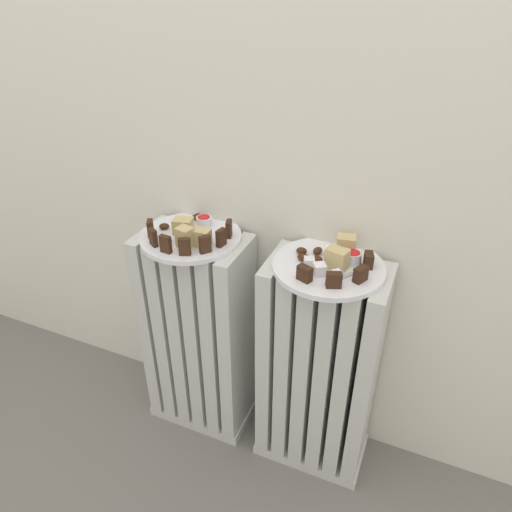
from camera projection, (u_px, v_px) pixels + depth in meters
name	position (u px, v px, depth m)	size (l,w,h in m)	color
ground_plane	(214.00, 510.00, 1.20)	(6.00, 6.00, 0.00)	slate
radiator_left	(199.00, 336.00, 1.32)	(0.29, 0.17, 0.62)	silver
radiator_right	(318.00, 371.00, 1.20)	(0.29, 0.17, 0.62)	silver
plate_left	(191.00, 237.00, 1.15)	(0.25, 0.25, 0.01)	white
plate_right	(328.00, 267.00, 1.03)	(0.25, 0.25, 0.01)	white
dark_cake_slice_left_0	(150.00, 228.00, 1.13)	(0.03, 0.01, 0.04)	#382114
dark_cake_slice_left_1	(153.00, 237.00, 1.09)	(0.03, 0.01, 0.04)	#382114
dark_cake_slice_left_2	(166.00, 244.00, 1.06)	(0.03, 0.01, 0.04)	#382114
dark_cake_slice_left_3	(185.00, 247.00, 1.05)	(0.03, 0.01, 0.04)	#382114
dark_cake_slice_left_4	(205.00, 244.00, 1.06)	(0.03, 0.01, 0.04)	#382114
dark_cake_slice_left_5	(221.00, 238.00, 1.09)	(0.03, 0.01, 0.04)	#382114
dark_cake_slice_left_6	(229.00, 229.00, 1.13)	(0.03, 0.01, 0.04)	#382114
marble_cake_slice_left_0	(183.00, 226.00, 1.14)	(0.05, 0.04, 0.04)	tan
marble_cake_slice_left_1	(202.00, 238.00, 1.09)	(0.04, 0.03, 0.04)	tan
marble_cake_slice_left_2	(185.00, 237.00, 1.08)	(0.04, 0.03, 0.05)	tan
turkish_delight_left_0	(201.00, 235.00, 1.12)	(0.02, 0.02, 0.02)	white
turkish_delight_left_1	(183.00, 223.00, 1.18)	(0.02, 0.02, 0.02)	white
medjool_date_left_0	(197.00, 217.00, 1.21)	(0.03, 0.02, 0.02)	#3D1E0F
medjool_date_left_1	(164.00, 226.00, 1.17)	(0.03, 0.02, 0.02)	#3D1E0F
medjool_date_left_2	(180.00, 237.00, 1.12)	(0.03, 0.01, 0.02)	#3D1E0F
medjool_date_left_3	(166.00, 240.00, 1.11)	(0.03, 0.02, 0.02)	#3D1E0F
jam_bowl_left	(204.00, 221.00, 1.18)	(0.04, 0.04, 0.02)	white
dark_cake_slice_right_0	(305.00, 273.00, 0.97)	(0.03, 0.02, 0.03)	#382114
dark_cake_slice_right_1	(334.00, 280.00, 0.95)	(0.03, 0.02, 0.03)	#382114
dark_cake_slice_right_2	(361.00, 274.00, 0.97)	(0.03, 0.02, 0.03)	#382114
dark_cake_slice_right_3	(369.00, 260.00, 1.01)	(0.03, 0.02, 0.03)	#382114
marble_cake_slice_right_0	(346.00, 245.00, 1.05)	(0.04, 0.03, 0.05)	tan
marble_cake_slice_right_1	(337.00, 259.00, 1.00)	(0.05, 0.03, 0.05)	tan
turkish_delight_right_0	(337.00, 275.00, 0.98)	(0.02, 0.02, 0.02)	white
turkish_delight_right_1	(309.00, 262.00, 1.01)	(0.02, 0.02, 0.02)	white
turkish_delight_right_2	(319.00, 269.00, 0.99)	(0.03, 0.03, 0.03)	white
turkish_delight_right_3	(330.00, 252.00, 1.05)	(0.02, 0.02, 0.02)	white
medjool_date_right_0	(302.00, 251.00, 1.06)	(0.03, 0.02, 0.02)	#3D1E0F
medjool_date_right_1	(304.00, 257.00, 1.04)	(0.03, 0.02, 0.02)	#3D1E0F
medjool_date_right_2	(317.00, 259.00, 1.03)	(0.03, 0.02, 0.01)	#3D1E0F
medjool_date_right_3	(318.00, 251.00, 1.06)	(0.03, 0.02, 0.01)	#3D1E0F
jam_bowl_right	(353.00, 257.00, 1.03)	(0.04, 0.04, 0.03)	white
fork	(350.00, 274.00, 0.99)	(0.06, 0.09, 0.00)	#B7B7BC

